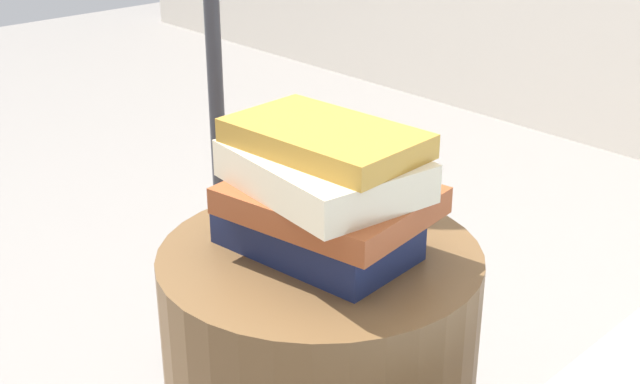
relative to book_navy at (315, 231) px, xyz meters
The scene contains 4 objects.
book_navy is the anchor object (origin of this frame).
book_rust 0.05m from the book_navy, 26.94° to the left, with size 0.26×0.20×0.04m, color #994723.
book_cream 0.09m from the book_navy, ahead, with size 0.25×0.19×0.05m, color beige.
book_ochre 0.14m from the book_navy, 67.56° to the left, with size 0.26×0.15×0.03m, color #B7842D.
Camera 1 is at (0.77, -0.71, 1.08)m, focal length 48.06 mm.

